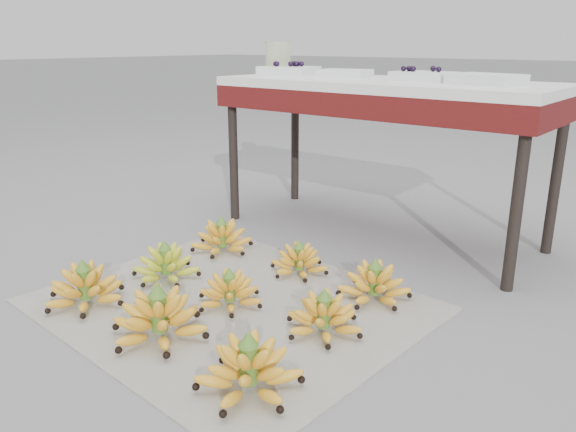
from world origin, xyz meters
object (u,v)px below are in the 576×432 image
Objects in this scene: glass_jar at (278,58)px; tray_right at (423,76)px; bunch_front_left at (85,289)px; bunch_back_right at (374,285)px; bunch_mid_center at (230,292)px; tray_far_right at (486,79)px; bunch_front_right at (249,370)px; bunch_back_left at (222,239)px; tray_far_left at (289,70)px; bunch_mid_right at (324,317)px; bunch_mid_left at (166,265)px; vendor_table at (383,99)px; bunch_back_center at (299,262)px; bunch_front_center at (159,319)px; newspaper_mat at (231,305)px; tray_left at (345,73)px.

tray_right is at bearing -0.88° from glass_jar.
bunch_front_left is 0.96× the size of bunch_back_right.
tray_right reaches higher than bunch_mid_center.
tray_far_right is at bearing -9.03° from tray_right.
bunch_mid_center is at bearing 160.71° from bunch_front_right.
bunch_mid_center is 0.55m from bunch_back_left.
bunch_back_right is 1.33m from tray_far_left.
bunch_back_right is at bearing 47.36° from bunch_front_left.
bunch_back_left reaches higher than bunch_mid_right.
bunch_back_right is (-0.03, 0.69, -0.01)m from bunch_front_right.
tray_far_right is at bearing 51.70° from bunch_mid_center.
bunch_mid_left is 0.21× the size of vendor_table.
bunch_back_center is (0.42, 0.69, -0.01)m from bunch_front_left.
vendor_table is (0.01, 1.31, 0.58)m from bunch_front_center.
tray_far_left is at bearing 145.67° from bunch_front_right.
tray_far_right is at bearing 64.37° from newspaper_mat.
tray_right is at bearing 1.21° from tray_far_left.
bunch_mid_center is 1.17m from vendor_table.
tray_far_right is (0.47, 0.98, 0.75)m from newspaper_mat.
tray_far_right reaches higher than bunch_front_left.
bunch_mid_center is 0.95× the size of tray_far_right.
newspaper_mat is 7.58× the size of glass_jar.
newspaper_mat is 1.47m from glass_jar.
bunch_front_left is at bearing -110.73° from bunch_mid_left.
vendor_table reaches higher than bunch_mid_center.
bunch_front_center is at bearing -97.93° from tray_right.
bunch_mid_right is at bearing -18.41° from bunch_back_left.
bunch_mid_center is 1.45m from glass_jar.
tray_far_left is 1.14× the size of tray_right.
tray_far_left is 0.32m from tray_left.
newspaper_mat is at bearing -160.63° from bunch_mid_right.
bunch_front_center reaches higher than bunch_mid_right.
bunch_front_center is (-0.01, -0.31, 0.07)m from newspaper_mat.
bunch_back_center is at bearing 162.32° from bunch_back_right.
newspaper_mat is at bearing -115.63° from tray_far_right.
bunch_front_left reaches higher than bunch_mid_center.
tray_right is at bearing 48.70° from bunch_mid_left.
bunch_front_center reaches higher than bunch_mid_center.
bunch_mid_left is at bearing 88.88° from bunch_front_left.
tray_left is at bearing 4.59° from tray_far_left.
bunch_mid_right reaches higher than bunch_back_center.
glass_jar is at bearing 179.65° from tray_left.
bunch_front_center is 0.78m from bunch_back_left.
newspaper_mat is 3.40× the size of bunch_front_right.
bunch_front_right is 1.89m from glass_jar.
bunch_front_right reaches higher than bunch_back_right.
tray_right reaches higher than bunch_mid_right.
bunch_front_center is 1.51m from tray_right.
bunch_front_right is at bearing -65.23° from tray_left.
tray_far_right is at bearing 65.93° from bunch_back_right.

